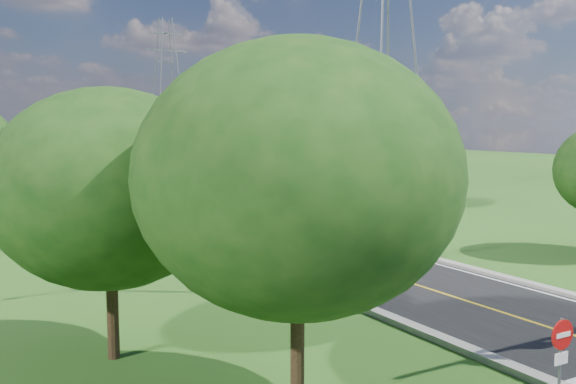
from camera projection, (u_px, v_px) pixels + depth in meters
name	position (u px, v px, depth m)	size (l,w,h in m)	color
ground	(114.00, 188.00, 71.47)	(260.00, 260.00, 0.00)	#224914
road	(100.00, 183.00, 76.62)	(8.00, 150.00, 0.06)	black
curb_left	(64.00, 185.00, 74.49)	(0.50, 150.00, 0.22)	gray
curb_right	(135.00, 181.00, 78.74)	(0.50, 150.00, 0.22)	gray
do_not_enter_left	(562.00, 348.00, 15.61)	(0.76, 0.11, 2.50)	slate
speed_limit_sign	(243.00, 189.00, 54.98)	(0.55, 0.09, 2.40)	slate
overpass	(15.00, 145.00, 139.96)	(30.00, 3.00, 3.20)	gray
streetlight_near_left	(277.00, 154.00, 26.59)	(5.90, 0.25, 10.00)	slate
streetlight_mid_left	(89.00, 138.00, 54.94)	(5.90, 0.25, 10.00)	slate
streetlight_far_right	(121.00, 132.00, 89.30)	(5.90, 0.25, 10.00)	slate
power_tower_near	(385.00, 55.00, 63.79)	(9.00, 6.40, 28.00)	slate
power_tower_far	(167.00, 90.00, 130.24)	(9.00, 6.40, 28.00)	slate
tree_la	(109.00, 188.00, 19.22)	(7.14, 7.14, 8.30)	black
tree_lf	(298.00, 178.00, 15.50)	(7.98, 7.98, 9.28)	black
tree_rb	(402.00, 151.00, 53.16)	(6.72, 6.72, 7.82)	black
tree_rc	(266.00, 149.00, 71.63)	(5.88, 5.88, 6.84)	black
tree_rd	(200.00, 137.00, 93.16)	(7.14, 7.14, 8.30)	black
tree_re	(134.00, 141.00, 112.66)	(5.46, 5.46, 6.35)	black
tree_rf	(122.00, 136.00, 131.53)	(6.30, 6.30, 7.33)	black
bus_outbound	(100.00, 165.00, 83.75)	(2.83, 12.09, 3.37)	silver
bus_inbound	(164.00, 198.00, 47.87)	(2.67, 11.40, 3.18)	white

